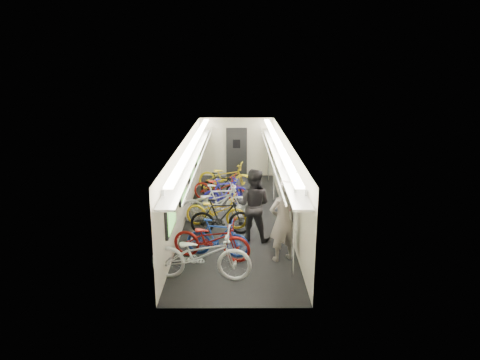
{
  "coord_description": "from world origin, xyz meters",
  "views": [
    {
      "loc": [
        0.08,
        -12.24,
        4.54
      ],
      "look_at": [
        0.12,
        0.09,
        1.15
      ],
      "focal_mm": 32.0,
      "sensor_mm": 36.0,
      "label": 1
    }
  ],
  "objects_px": {
    "passenger_near": "(283,221)",
    "passenger_mid": "(253,205)",
    "bicycle_1": "(218,238)",
    "bicycle_0": "(201,255)",
    "backpack": "(295,203)"
  },
  "relations": [
    {
      "from": "bicycle_0",
      "to": "backpack",
      "type": "xyz_separation_m",
      "value": [
        2.16,
        1.39,
        0.71
      ]
    },
    {
      "from": "bicycle_1",
      "to": "passenger_mid",
      "type": "bearing_deg",
      "value": -28.4
    },
    {
      "from": "passenger_near",
      "to": "passenger_mid",
      "type": "bearing_deg",
      "value": -86.77
    },
    {
      "from": "bicycle_1",
      "to": "passenger_near",
      "type": "relative_size",
      "value": 0.8
    },
    {
      "from": "bicycle_1",
      "to": "bicycle_0",
      "type": "bearing_deg",
      "value": 177.52
    },
    {
      "from": "passenger_mid",
      "to": "backpack",
      "type": "xyz_separation_m",
      "value": [
        0.97,
        -0.78,
        0.32
      ]
    },
    {
      "from": "bicycle_0",
      "to": "passenger_mid",
      "type": "relative_size",
      "value": 1.14
    },
    {
      "from": "passenger_near",
      "to": "backpack",
      "type": "relative_size",
      "value": 5.18
    },
    {
      "from": "bicycle_0",
      "to": "bicycle_1",
      "type": "xyz_separation_m",
      "value": [
        0.3,
        1.14,
        -0.1
      ]
    },
    {
      "from": "bicycle_1",
      "to": "backpack",
      "type": "height_order",
      "value": "backpack"
    },
    {
      "from": "bicycle_1",
      "to": "passenger_near",
      "type": "xyz_separation_m",
      "value": [
        1.54,
        -0.21,
        0.51
      ]
    },
    {
      "from": "bicycle_0",
      "to": "backpack",
      "type": "relative_size",
      "value": 5.74
    },
    {
      "from": "bicycle_0",
      "to": "passenger_mid",
      "type": "distance_m",
      "value": 2.5
    },
    {
      "from": "bicycle_0",
      "to": "passenger_near",
      "type": "bearing_deg",
      "value": -57.96
    },
    {
      "from": "passenger_mid",
      "to": "backpack",
      "type": "distance_m",
      "value": 1.29
    }
  ]
}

